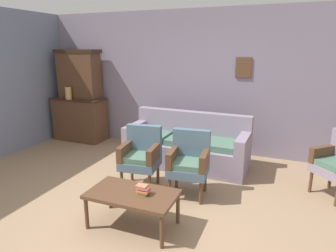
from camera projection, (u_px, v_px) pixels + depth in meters
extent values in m
plane|color=#997A5B|center=(133.00, 211.00, 3.69)|extent=(7.68, 7.68, 0.00)
cube|color=gray|center=(196.00, 82.00, 5.71)|extent=(6.40, 0.06, 2.70)
cube|color=brown|center=(243.00, 68.00, 5.27)|extent=(0.28, 0.02, 0.36)
cube|color=brown|center=(80.00, 120.00, 6.50)|extent=(1.10, 0.52, 0.90)
cube|color=#342115|center=(78.00, 99.00, 6.38)|extent=(1.16, 0.55, 0.03)
cube|color=brown|center=(79.00, 76.00, 6.33)|extent=(0.90, 0.36, 0.95)
cube|color=#342115|center=(77.00, 51.00, 6.19)|extent=(0.99, 0.38, 0.08)
cylinder|color=tan|center=(68.00, 93.00, 6.23)|extent=(0.13, 0.13, 0.26)
cube|color=gray|center=(186.00, 154.00, 5.10)|extent=(2.12, 0.86, 0.42)
cube|color=gray|center=(192.00, 125.00, 5.27)|extent=(2.10, 0.22, 0.48)
cube|color=gray|center=(244.00, 143.00, 4.64)|extent=(0.18, 0.80, 0.24)
cube|color=gray|center=(136.00, 130.00, 5.39)|extent=(0.18, 0.80, 0.24)
cube|color=#4C705B|center=(221.00, 145.00, 4.76)|extent=(0.57, 0.58, 0.10)
cube|color=#4C705B|center=(185.00, 140.00, 5.00)|extent=(0.57, 0.58, 0.10)
cube|color=#4C705B|center=(153.00, 136.00, 5.24)|extent=(0.57, 0.58, 0.10)
cube|color=slate|center=(140.00, 163.00, 4.23)|extent=(0.57, 0.53, 0.12)
cube|color=#4C705B|center=(139.00, 158.00, 4.19)|extent=(0.48, 0.45, 0.10)
cube|color=slate|center=(144.00, 140.00, 4.35)|extent=(0.53, 0.16, 0.46)
cube|color=brown|center=(154.00, 154.00, 4.13)|extent=(0.13, 0.49, 0.22)
cube|color=brown|center=(125.00, 151.00, 4.25)|extent=(0.13, 0.49, 0.22)
cylinder|color=brown|center=(150.00, 185.00, 4.06)|extent=(0.04, 0.04, 0.32)
cylinder|color=brown|center=(122.00, 181.00, 4.17)|extent=(0.04, 0.04, 0.32)
cylinder|color=brown|center=(158.00, 174.00, 4.41)|extent=(0.04, 0.04, 0.32)
cylinder|color=brown|center=(132.00, 171.00, 4.52)|extent=(0.04, 0.04, 0.32)
cube|color=slate|center=(188.00, 170.00, 4.00)|extent=(0.57, 0.53, 0.12)
cube|color=#4C705B|center=(188.00, 164.00, 3.96)|extent=(0.48, 0.45, 0.10)
cube|color=slate|center=(192.00, 145.00, 4.11)|extent=(0.53, 0.16, 0.46)
cube|color=brown|center=(205.00, 160.00, 3.90)|extent=(0.13, 0.49, 0.22)
cube|color=brown|center=(173.00, 157.00, 4.02)|extent=(0.13, 0.49, 0.22)
cylinder|color=brown|center=(201.00, 193.00, 3.83)|extent=(0.04, 0.04, 0.32)
cylinder|color=brown|center=(170.00, 189.00, 3.94)|extent=(0.04, 0.04, 0.32)
cylinder|color=brown|center=(205.00, 181.00, 4.18)|extent=(0.04, 0.04, 0.32)
cylinder|color=brown|center=(177.00, 177.00, 4.29)|extent=(0.04, 0.04, 0.32)
cube|color=gray|center=(336.00, 171.00, 3.98)|extent=(0.71, 0.71, 0.12)
cube|color=#4C705B|center=(336.00, 165.00, 3.95)|extent=(0.60, 0.60, 0.10)
cube|color=brown|center=(324.00, 154.00, 4.13)|extent=(0.40, 0.39, 0.22)
cylinder|color=brown|center=(311.00, 182.00, 4.16)|extent=(0.04, 0.04, 0.32)
cylinder|color=brown|center=(330.00, 177.00, 4.29)|extent=(0.04, 0.04, 0.32)
cube|color=brown|center=(132.00, 194.00, 3.30)|extent=(1.00, 0.56, 0.04)
cylinder|color=brown|center=(110.00, 194.00, 3.73)|extent=(0.04, 0.04, 0.38)
cylinder|color=brown|center=(178.00, 208.00, 3.40)|extent=(0.04, 0.04, 0.38)
cylinder|color=brown|center=(87.00, 213.00, 3.30)|extent=(0.04, 0.04, 0.38)
cylinder|color=brown|center=(162.00, 232.00, 2.97)|extent=(0.04, 0.04, 0.38)
cube|color=#9C9C4A|center=(142.00, 193.00, 3.25)|extent=(0.11, 0.08, 0.03)
cube|color=#D67A4A|center=(143.00, 191.00, 3.24)|extent=(0.13, 0.10, 0.02)
cube|color=#915DA8|center=(144.00, 189.00, 3.25)|extent=(0.11, 0.07, 0.02)
cube|color=#D4757F|center=(143.00, 188.00, 3.24)|extent=(0.14, 0.09, 0.02)
cube|color=#B76F4F|center=(142.00, 186.00, 3.24)|extent=(0.12, 0.09, 0.02)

